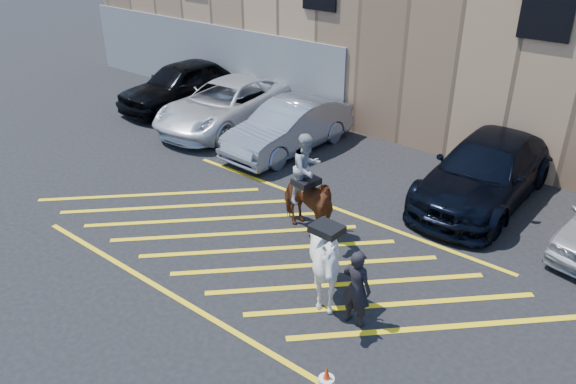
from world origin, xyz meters
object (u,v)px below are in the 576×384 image
Objects in this scene: car_white_pickup at (227,104)px; traffic_cone at (326,384)px; car_silver_sedan at (289,127)px; handler at (357,288)px; car_blue_suv at (486,171)px; saddled_white at (326,262)px; mounted_bay at (306,195)px; car_black_suv at (182,84)px.

traffic_cone is at bearing -43.64° from car_white_pickup.
handler reaches higher than car_silver_sedan.
car_blue_suv reaches higher than car_silver_sedan.
car_white_pickup is at bearing 144.91° from saddled_white.
car_white_pickup is 2.97× the size of saddled_white.
mounted_bay is at bearing 130.82° from traffic_cone.
traffic_cone is (9.76, -7.82, -0.42)m from car_white_pickup.
car_blue_suv is 2.96× the size of saddled_white.
traffic_cone is (1.43, -1.97, -0.59)m from saddled_white.
car_silver_sedan is (3.02, -0.35, -0.01)m from car_white_pickup.
mounted_bay reaches higher than car_blue_suv.
handler is at bearing -38.15° from car_white_pickup.
car_white_pickup is 7.58m from mounted_bay.
car_black_suv reaches higher than car_blue_suv.
car_black_suv is 13.46m from handler.
saddled_white reaches higher than handler.
car_white_pickup is 10.87m from handler.
handler is (6.07, -5.60, 0.02)m from car_silver_sedan.
car_black_suv is 10.21m from mounted_bay.
traffic_cone is at bearing -30.41° from car_black_suv.
handler is 2.03m from traffic_cone.
handler is at bearing -89.82° from car_blue_suv.
car_blue_suv is at bearing 95.05° from traffic_cone.
mounted_bay reaches higher than handler.
car_black_suv is 11.80m from car_blue_suv.
handler is at bearing -25.33° from car_black_suv.
saddled_white is (11.09, -6.27, 0.09)m from car_black_suv.
car_black_suv is 2.66× the size of saddled_white.
car_white_pickup is 1.21× the size of car_silver_sedan.
saddled_white reaches higher than traffic_cone.
car_silver_sedan is 2.46× the size of saddled_white.
mounted_bay is 1.31× the size of saddled_white.
car_blue_suv is 5.01m from mounted_bay.
mounted_bay is 3.42× the size of traffic_cone.
mounted_bay is at bearing -121.53° from car_blue_suv.
traffic_cone is at bearing 108.72° from handler.
mounted_bay is at bearing -22.63° from car_black_suv.
car_black_suv is 2.79m from car_white_pickup.
car_white_pickup is at bearing -34.18° from handler.
handler is 0.83× the size of saddled_white.
car_white_pickup is at bearing 141.31° from traffic_cone.
car_white_pickup is 3.04m from car_silver_sedan.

